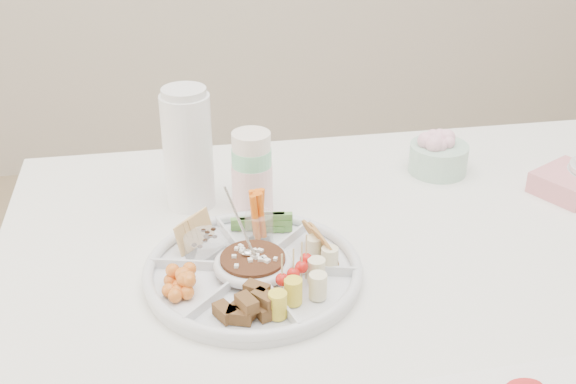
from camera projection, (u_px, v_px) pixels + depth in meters
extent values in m
cylinder|color=silver|center=(253.00, 268.00, 1.27)|extent=(0.46, 0.46, 0.04)
cylinder|color=#381D10|center=(253.00, 264.00, 1.27)|extent=(0.14, 0.14, 0.04)
cylinder|color=silver|center=(252.00, 159.00, 1.45)|extent=(0.09, 0.09, 0.23)
cylinder|color=white|center=(188.00, 147.00, 1.46)|extent=(0.12, 0.12, 0.26)
cylinder|color=#A2E2C9|center=(439.00, 152.00, 1.63)|extent=(0.14, 0.14, 0.10)
cube|color=#D58086|center=(570.00, 183.00, 1.55)|extent=(0.18, 0.17, 0.05)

